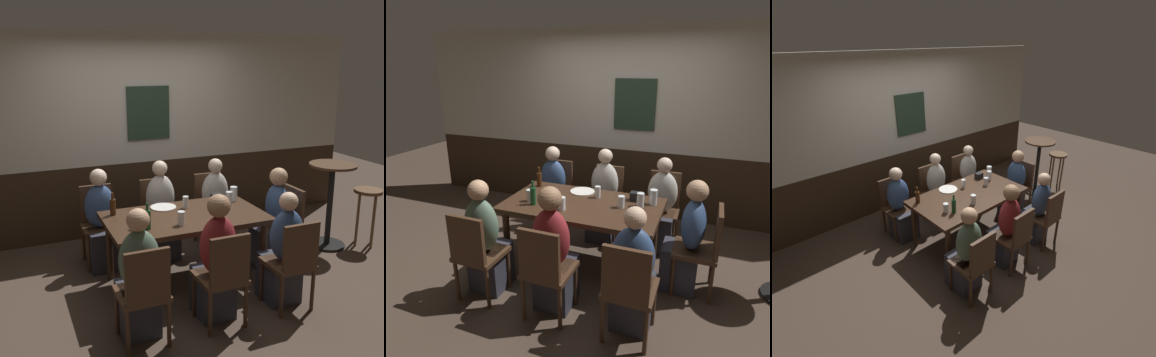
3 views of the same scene
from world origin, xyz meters
TOP-DOWN VIEW (x-y plane):
  - ground_plane at (0.00, 0.00)m, footprint 12.00×12.00m
  - wall_back at (0.00, 1.65)m, footprint 6.40×0.13m
  - dining_table at (0.00, 0.00)m, footprint 1.60×0.92m
  - chair_mid_far at (0.00, 0.87)m, footprint 0.40×0.40m
  - chair_head_east at (1.22, 0.00)m, footprint 0.40×0.40m
  - chair_mid_near at (0.00, -0.87)m, footprint 0.40×0.40m
  - chair_right_far at (0.70, 0.87)m, footprint 0.40×0.40m
  - chair_left_near at (-0.70, -0.87)m, footprint 0.40×0.40m
  - chair_right_near at (0.70, -0.87)m, footprint 0.40×0.40m
  - chair_left_far at (-0.70, 0.87)m, footprint 0.40×0.40m
  - person_mid_far at (-0.00, 0.71)m, footprint 0.34×0.37m
  - person_head_east at (1.05, 0.00)m, footprint 0.37×0.34m
  - person_mid_near at (0.00, -0.71)m, footprint 0.34×0.37m
  - person_right_far at (0.70, 0.71)m, footprint 0.34×0.37m
  - person_left_near at (-0.70, -0.71)m, footprint 0.34×0.37m
  - person_right_near at (0.70, -0.71)m, footprint 0.34×0.37m
  - person_left_far at (-0.70, 0.71)m, footprint 0.34×0.37m
  - tumbler_short at (0.57, 0.13)m, footprint 0.07×0.07m
  - highball_clear at (0.40, 0.04)m, footprint 0.07×0.07m
  - pint_glass_stout at (-0.54, -0.15)m, footprint 0.07×0.07m
  - tumbler_water at (-0.13, -0.23)m, footprint 0.07×0.07m
  - pint_glass_pale at (0.09, 0.21)m, footprint 0.06×0.06m
  - beer_glass_half at (0.68, 0.24)m, footprint 0.08×0.08m
  - beer_bottle_green at (-0.46, -0.22)m, footprint 0.06×0.06m
  - beer_bottle_brown at (-0.66, 0.30)m, footprint 0.06×0.06m
  - plate_white_large at (-0.12, 0.31)m, footprint 0.27×0.27m
  - condiment_caddy at (0.49, 0.28)m, footprint 0.11×0.09m

SIDE VIEW (x-z plane):
  - ground_plane at x=0.00m, z-range 0.00..0.00m
  - person_right_far at x=0.70m, z-range -0.09..1.02m
  - person_right_near at x=0.70m, z-range -0.09..1.02m
  - person_left_far at x=-0.70m, z-range -0.09..1.03m
  - person_head_east at x=1.05m, z-range -0.09..1.04m
  - person_mid_far at x=0.00m, z-range -0.09..1.05m
  - person_left_near at x=-0.70m, z-range -0.09..1.05m
  - chair_mid_far at x=0.00m, z-range 0.06..0.94m
  - chair_head_east at x=1.22m, z-range 0.06..0.94m
  - chair_mid_near at x=0.00m, z-range 0.06..0.94m
  - chair_right_far at x=0.70m, z-range 0.06..0.94m
  - chair_left_near at x=-0.70m, z-range 0.06..0.94m
  - chair_right_near at x=0.70m, z-range 0.06..0.94m
  - chair_left_far at x=-0.70m, z-range 0.06..0.94m
  - person_mid_near at x=0.00m, z-range -0.09..1.09m
  - dining_table at x=0.00m, z-range 0.29..1.03m
  - plate_white_large at x=-0.12m, z-range 0.74..0.75m
  - condiment_caddy at x=0.49m, z-range 0.74..0.83m
  - pint_glass_stout at x=-0.54m, z-range 0.73..0.86m
  - pint_glass_pale at x=0.09m, z-range 0.73..0.86m
  - highball_clear at x=0.40m, z-range 0.73..0.86m
  - tumbler_water at x=-0.13m, z-range 0.73..0.87m
  - tumbler_short at x=0.57m, z-range 0.73..0.87m
  - beer_glass_half at x=0.68m, z-range 0.73..0.89m
  - beer_bottle_brown at x=-0.66m, z-range 0.71..0.95m
  - beer_bottle_green at x=-0.46m, z-range 0.71..0.97m
  - wall_back at x=0.00m, z-range 0.00..2.60m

